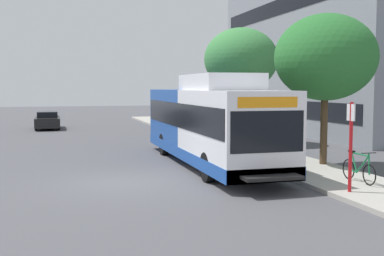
% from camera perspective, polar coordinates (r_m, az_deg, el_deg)
% --- Properties ---
extents(ground_plane, '(120.00, 120.00, 0.00)m').
position_cam_1_polar(ground_plane, '(24.21, -10.68, -2.79)').
color(ground_plane, '#4C4C51').
extents(sidewalk_curb, '(3.00, 56.00, 0.14)m').
position_cam_1_polar(sidewalk_curb, '(23.92, 6.72, -2.66)').
color(sidewalk_curb, '#A8A399').
rests_on(sidewalk_curb, ground).
extents(transit_bus, '(2.58, 12.25, 3.65)m').
position_cam_1_polar(transit_bus, '(19.80, 1.95, 0.58)').
color(transit_bus, white).
rests_on(transit_bus, ground).
extents(bus_stop_sign_pole, '(0.10, 0.36, 2.60)m').
position_cam_1_polar(bus_stop_sign_pole, '(14.68, 18.11, -1.34)').
color(bus_stop_sign_pole, red).
rests_on(bus_stop_sign_pole, sidewalk_curb).
extents(bicycle_parked, '(0.52, 1.76, 1.02)m').
position_cam_1_polar(bicycle_parked, '(16.41, 18.95, -4.57)').
color(bicycle_parked, black).
rests_on(bicycle_parked, sidewalk_curb).
extents(street_tree_near_stop, '(3.95, 3.95, 5.86)m').
position_cam_1_polar(street_tree_near_stop, '(19.74, 15.37, 7.96)').
color(street_tree_near_stop, '#4C3823').
rests_on(street_tree_near_stop, sidewalk_curb).
extents(street_tree_mid_block, '(4.09, 4.09, 6.31)m').
position_cam_1_polar(street_tree_mid_block, '(27.33, 5.76, 8.00)').
color(street_tree_mid_block, '#4C3823').
rests_on(street_tree_mid_block, sidewalk_curb).
extents(parked_car_far_lane, '(1.80, 4.50, 1.33)m').
position_cam_1_polar(parked_car_far_lane, '(38.67, -16.57, 0.88)').
color(parked_car_far_lane, black).
rests_on(parked_car_far_lane, ground).
extents(lattice_comm_tower, '(1.10, 1.10, 33.60)m').
position_cam_1_polar(lattice_comm_tower, '(57.67, 11.51, 12.81)').
color(lattice_comm_tower, '#B7B7BC').
rests_on(lattice_comm_tower, ground).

